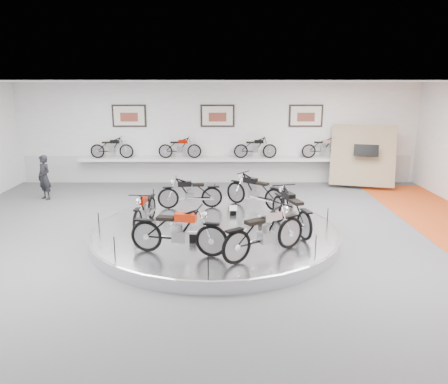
{
  "coord_description": "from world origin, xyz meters",
  "views": [
    {
      "loc": [
        0.2,
        -10.51,
        3.98
      ],
      "look_at": [
        0.24,
        0.6,
        1.19
      ],
      "focal_mm": 35.0,
      "sensor_mm": 36.0,
      "label": 1
    }
  ],
  "objects_px": {
    "display_platform": "(215,233)",
    "shelf": "(218,159)",
    "bike_e": "(178,230)",
    "bike_f": "(265,231)",
    "visitor": "(44,177)",
    "bike_d": "(145,209)",
    "bike_c": "(190,193)",
    "bike_a": "(291,209)",
    "bike_b": "(255,190)"
  },
  "relations": [
    {
      "from": "bike_b",
      "to": "bike_c",
      "type": "height_order",
      "value": "bike_b"
    },
    {
      "from": "bike_e",
      "to": "bike_f",
      "type": "bearing_deg",
      "value": 8.17
    },
    {
      "from": "display_platform",
      "to": "visitor",
      "type": "xyz_separation_m",
      "value": [
        -6.0,
        4.03,
        0.63
      ]
    },
    {
      "from": "bike_b",
      "to": "bike_c",
      "type": "relative_size",
      "value": 1.08
    },
    {
      "from": "bike_e",
      "to": "visitor",
      "type": "bearing_deg",
      "value": 143.43
    },
    {
      "from": "shelf",
      "to": "bike_f",
      "type": "xyz_separation_m",
      "value": [
        1.11,
        -8.3,
        -0.14
      ]
    },
    {
      "from": "display_platform",
      "to": "bike_e",
      "type": "relative_size",
      "value": 3.42
    },
    {
      "from": "shelf",
      "to": "bike_f",
      "type": "bearing_deg",
      "value": -82.4
    },
    {
      "from": "shelf",
      "to": "bike_f",
      "type": "distance_m",
      "value": 8.37
    },
    {
      "from": "bike_a",
      "to": "bike_e",
      "type": "xyz_separation_m",
      "value": [
        -2.7,
        -1.59,
        -0.01
      ]
    },
    {
      "from": "display_platform",
      "to": "shelf",
      "type": "height_order",
      "value": "shelf"
    },
    {
      "from": "bike_c",
      "to": "visitor",
      "type": "xyz_separation_m",
      "value": [
        -5.23,
        2.19,
        -0.0
      ]
    },
    {
      "from": "visitor",
      "to": "bike_b",
      "type": "bearing_deg",
      "value": 19.13
    },
    {
      "from": "bike_a",
      "to": "bike_c",
      "type": "relative_size",
      "value": 1.15
    },
    {
      "from": "display_platform",
      "to": "bike_c",
      "type": "xyz_separation_m",
      "value": [
        -0.78,
        1.84,
        0.63
      ]
    },
    {
      "from": "bike_a",
      "to": "bike_d",
      "type": "bearing_deg",
      "value": 67.5
    },
    {
      "from": "bike_a",
      "to": "bike_d",
      "type": "distance_m",
      "value": 3.79
    },
    {
      "from": "display_platform",
      "to": "bike_b",
      "type": "bearing_deg",
      "value": 58.99
    },
    {
      "from": "bike_c",
      "to": "bike_d",
      "type": "relative_size",
      "value": 1.01
    },
    {
      "from": "bike_b",
      "to": "bike_e",
      "type": "relative_size",
      "value": 0.95
    },
    {
      "from": "bike_d",
      "to": "bike_e",
      "type": "height_order",
      "value": "bike_e"
    },
    {
      "from": "display_platform",
      "to": "bike_c",
      "type": "bearing_deg",
      "value": 112.84
    },
    {
      "from": "bike_a",
      "to": "bike_b",
      "type": "relative_size",
      "value": 1.07
    },
    {
      "from": "bike_d",
      "to": "bike_e",
      "type": "bearing_deg",
      "value": 35.65
    },
    {
      "from": "shelf",
      "to": "bike_d",
      "type": "distance_m",
      "value": 6.51
    },
    {
      "from": "shelf",
      "to": "visitor",
      "type": "distance_m",
      "value": 6.46
    },
    {
      "from": "bike_d",
      "to": "bike_c",
      "type": "bearing_deg",
      "value": 154.43
    },
    {
      "from": "shelf",
      "to": "bike_c",
      "type": "bearing_deg",
      "value": -99.66
    },
    {
      "from": "bike_f",
      "to": "visitor",
      "type": "bearing_deg",
      "value": 104.87
    },
    {
      "from": "bike_c",
      "to": "bike_e",
      "type": "xyz_separation_m",
      "value": [
        0.01,
        -3.63,
        0.07
      ]
    },
    {
      "from": "bike_b",
      "to": "bike_e",
      "type": "xyz_separation_m",
      "value": [
        -1.94,
        -3.74,
        0.03
      ]
    },
    {
      "from": "bike_d",
      "to": "visitor",
      "type": "relative_size",
      "value": 1.04
    },
    {
      "from": "bike_e",
      "to": "display_platform",
      "type": "bearing_deg",
      "value": 78.28
    },
    {
      "from": "display_platform",
      "to": "visitor",
      "type": "relative_size",
      "value": 4.1
    },
    {
      "from": "shelf",
      "to": "bike_a",
      "type": "height_order",
      "value": "bike_a"
    },
    {
      "from": "bike_e",
      "to": "bike_f",
      "type": "relative_size",
      "value": 0.97
    },
    {
      "from": "bike_b",
      "to": "bike_f",
      "type": "relative_size",
      "value": 0.92
    },
    {
      "from": "bike_f",
      "to": "visitor",
      "type": "height_order",
      "value": "visitor"
    },
    {
      "from": "bike_e",
      "to": "bike_f",
      "type": "distance_m",
      "value": 1.88
    },
    {
      "from": "display_platform",
      "to": "bike_a",
      "type": "height_order",
      "value": "bike_a"
    },
    {
      "from": "bike_b",
      "to": "bike_c",
      "type": "xyz_separation_m",
      "value": [
        -1.95,
        -0.1,
        -0.04
      ]
    },
    {
      "from": "bike_c",
      "to": "display_platform",
      "type": "bearing_deg",
      "value": 107.33
    },
    {
      "from": "bike_c",
      "to": "bike_e",
      "type": "relative_size",
      "value": 0.88
    },
    {
      "from": "display_platform",
      "to": "visitor",
      "type": "bearing_deg",
      "value": 146.14
    },
    {
      "from": "bike_b",
      "to": "bike_d",
      "type": "relative_size",
      "value": 1.09
    },
    {
      "from": "bike_b",
      "to": "bike_d",
      "type": "bearing_deg",
      "value": 68.88
    },
    {
      "from": "bike_c",
      "to": "visitor",
      "type": "bearing_deg",
      "value": -28.21
    },
    {
      "from": "visitor",
      "to": "bike_a",
      "type": "bearing_deg",
      "value": 7.27
    },
    {
      "from": "display_platform",
      "to": "bike_d",
      "type": "xyz_separation_m",
      "value": [
        -1.84,
        0.16,
        0.63
      ]
    },
    {
      "from": "shelf",
      "to": "bike_e",
      "type": "relative_size",
      "value": 5.88
    }
  ]
}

